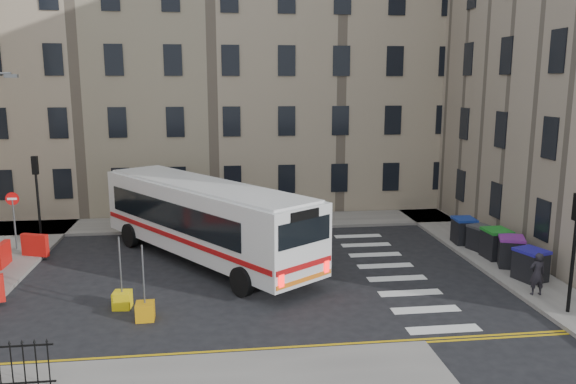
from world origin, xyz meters
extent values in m
plane|color=black|center=(0.00, 0.00, 0.00)|extent=(120.00, 120.00, 0.00)
cube|color=slate|center=(-6.00, 8.60, 0.07)|extent=(36.00, 3.20, 0.15)
cube|color=slate|center=(9.00, 4.00, 0.07)|extent=(2.40, 26.00, 0.15)
cube|color=tan|center=(-7.00, 15.50, 8.00)|extent=(38.00, 10.50, 16.00)
cylinder|color=black|center=(8.60, -5.50, 1.75)|extent=(0.12, 0.12, 3.20)
cylinder|color=black|center=(-12.00, 6.50, 1.75)|extent=(0.12, 0.12, 3.20)
cube|color=black|center=(-12.00, 6.50, 3.80)|extent=(0.28, 0.22, 0.90)
cylinder|color=#595B5E|center=(-12.50, 4.50, 1.35)|extent=(0.08, 0.08, 2.40)
cube|color=red|center=(-12.50, 4.50, 2.85)|extent=(0.60, 0.04, 0.60)
cube|color=red|center=(-12.20, 2.00, 0.65)|extent=(0.25, 1.25, 1.00)
cube|color=red|center=(-11.30, 3.30, 0.65)|extent=(1.26, 0.66, 1.00)
cube|color=silver|center=(-3.73, 2.10, 2.00)|extent=(9.64, 11.89, 2.86)
cube|color=black|center=(-5.24, 1.72, 2.23)|extent=(5.90, 8.22, 1.14)
cube|color=black|center=(-2.90, 3.40, 2.23)|extent=(5.90, 8.22, 1.14)
cube|color=black|center=(-7.40, 7.22, 2.29)|extent=(2.08, 1.51, 1.26)
cube|color=black|center=(-0.07, -3.03, 2.57)|extent=(2.08, 1.51, 0.91)
cube|color=#A40E0F|center=(-4.91, 1.26, 1.31)|extent=(7.21, 10.07, 0.21)
cube|color=#A40E0F|center=(-2.56, 2.94, 1.31)|extent=(7.21, 10.07, 0.21)
cube|color=#FF0C0C|center=(-1.00, -3.70, 1.03)|extent=(0.23, 0.19, 0.46)
cube|color=#FF0C0C|center=(0.86, -2.37, 1.03)|extent=(0.23, 0.19, 0.46)
cylinder|color=black|center=(-7.36, 4.71, 0.57)|extent=(0.93, 1.12, 1.14)
cylinder|color=black|center=(-5.03, 6.37, 0.57)|extent=(0.93, 1.12, 1.14)
cylinder|color=black|center=(-2.30, -2.36, 0.57)|extent=(0.93, 1.12, 1.14)
cylinder|color=black|center=(0.02, -0.70, 0.57)|extent=(0.93, 1.12, 1.14)
cube|color=black|center=(9.01, -2.40, 0.71)|extent=(1.22, 1.31, 1.13)
cube|color=navy|center=(9.01, -2.40, 1.34)|extent=(1.28, 1.37, 0.12)
cube|color=black|center=(9.09, -0.72, 0.73)|extent=(1.31, 1.39, 1.16)
cube|color=#6E217C|center=(9.09, -0.72, 1.37)|extent=(1.37, 1.46, 0.12)
cube|color=black|center=(9.03, 0.43, 0.74)|extent=(1.02, 1.17, 1.18)
cube|color=#1A7821|center=(9.03, 0.43, 1.40)|extent=(1.08, 1.22, 0.12)
cube|color=black|center=(8.92, 1.69, 0.67)|extent=(1.12, 1.21, 1.04)
cube|color=#343336|center=(8.92, 1.69, 1.24)|extent=(1.18, 1.27, 0.11)
cube|color=black|center=(8.62, 2.83, 0.71)|extent=(0.99, 1.13, 1.13)
cube|color=navy|center=(8.62, 2.83, 1.34)|extent=(1.05, 1.18, 0.12)
imported|color=black|center=(8.37, -3.90, 0.95)|extent=(0.60, 0.41, 1.59)
cube|color=yellow|center=(-6.53, -2.92, 0.30)|extent=(0.65, 0.65, 0.60)
cube|color=#C8860B|center=(-5.61, -4.03, 0.30)|extent=(0.62, 0.62, 0.60)
camera|label=1|loc=(-3.08, -22.08, 7.82)|focal=35.00mm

